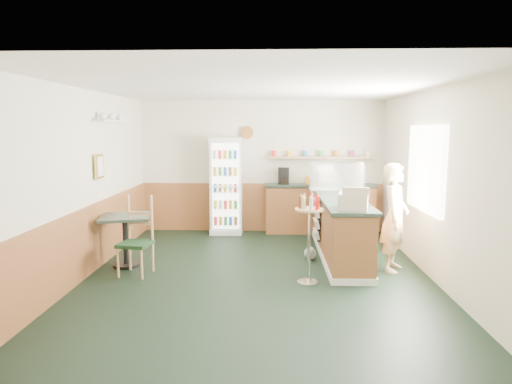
{
  "coord_description": "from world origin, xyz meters",
  "views": [
    {
      "loc": [
        0.22,
        -6.43,
        2.13
      ],
      "look_at": [
        -0.03,
        0.6,
        1.15
      ],
      "focal_mm": 32.0,
      "sensor_mm": 36.0,
      "label": 1
    }
  ],
  "objects_px": {
    "condiment_stand": "(309,226)",
    "cafe_chair": "(137,233)",
    "display_case": "(336,178)",
    "cafe_table": "(125,231)",
    "drinks_fridge": "(226,186)",
    "shopkeeper": "(395,218)",
    "cash_register": "(353,201)"
  },
  "relations": [
    {
      "from": "display_case",
      "to": "cafe_table",
      "type": "bearing_deg",
      "value": -160.23
    },
    {
      "from": "condiment_stand",
      "to": "cafe_chair",
      "type": "relative_size",
      "value": 1.06
    },
    {
      "from": "drinks_fridge",
      "to": "cafe_chair",
      "type": "relative_size",
      "value": 1.69
    },
    {
      "from": "shopkeeper",
      "to": "cafe_table",
      "type": "bearing_deg",
      "value": 112.39
    },
    {
      "from": "cash_register",
      "to": "cafe_table",
      "type": "height_order",
      "value": "cash_register"
    },
    {
      "from": "display_case",
      "to": "condiment_stand",
      "type": "xyz_separation_m",
      "value": [
        -0.62,
        -1.91,
        -0.47
      ]
    },
    {
      "from": "cafe_chair",
      "to": "shopkeeper",
      "type": "bearing_deg",
      "value": 13.43
    },
    {
      "from": "cash_register",
      "to": "cafe_table",
      "type": "xyz_separation_m",
      "value": [
        -3.4,
        0.51,
        -0.56
      ]
    },
    {
      "from": "condiment_stand",
      "to": "cafe_chair",
      "type": "distance_m",
      "value": 2.54
    },
    {
      "from": "display_case",
      "to": "cash_register",
      "type": "distance_m",
      "value": 1.74
    },
    {
      "from": "display_case",
      "to": "shopkeeper",
      "type": "distance_m",
      "value": 1.54
    },
    {
      "from": "shopkeeper",
      "to": "condiment_stand",
      "type": "relative_size",
      "value": 1.33
    },
    {
      "from": "drinks_fridge",
      "to": "shopkeeper",
      "type": "height_order",
      "value": "drinks_fridge"
    },
    {
      "from": "condiment_stand",
      "to": "cafe_chair",
      "type": "xyz_separation_m",
      "value": [
        -2.5,
        0.37,
        -0.2
      ]
    },
    {
      "from": "cafe_chair",
      "to": "condiment_stand",
      "type": "bearing_deg",
      "value": 1.35
    },
    {
      "from": "cash_register",
      "to": "shopkeeper",
      "type": "height_order",
      "value": "shopkeeper"
    },
    {
      "from": "drinks_fridge",
      "to": "cafe_table",
      "type": "bearing_deg",
      "value": -119.68
    },
    {
      "from": "condiment_stand",
      "to": "cafe_table",
      "type": "relative_size",
      "value": 1.39
    },
    {
      "from": "shopkeeper",
      "to": "cafe_chair",
      "type": "distance_m",
      "value": 3.84
    },
    {
      "from": "display_case",
      "to": "cafe_chair",
      "type": "bearing_deg",
      "value": -153.67
    },
    {
      "from": "cafe_table",
      "to": "display_case",
      "type": "bearing_deg",
      "value": 19.77
    },
    {
      "from": "drinks_fridge",
      "to": "condiment_stand",
      "type": "distance_m",
      "value": 3.37
    },
    {
      "from": "cash_register",
      "to": "shopkeeper",
      "type": "relative_size",
      "value": 0.26
    },
    {
      "from": "cash_register",
      "to": "condiment_stand",
      "type": "relative_size",
      "value": 0.34
    },
    {
      "from": "drinks_fridge",
      "to": "cash_register",
      "type": "height_order",
      "value": "drinks_fridge"
    },
    {
      "from": "drinks_fridge",
      "to": "condiment_stand",
      "type": "bearing_deg",
      "value": -64.68
    },
    {
      "from": "cafe_table",
      "to": "condiment_stand",
      "type": "bearing_deg",
      "value": -13.95
    },
    {
      "from": "cash_register",
      "to": "cafe_chair",
      "type": "bearing_deg",
      "value": -170.56
    },
    {
      "from": "display_case",
      "to": "cafe_table",
      "type": "relative_size",
      "value": 1.06
    },
    {
      "from": "drinks_fridge",
      "to": "cafe_chair",
      "type": "xyz_separation_m",
      "value": [
        -1.06,
        -2.67,
        -0.37
      ]
    },
    {
      "from": "drinks_fridge",
      "to": "display_case",
      "type": "distance_m",
      "value": 2.37
    },
    {
      "from": "display_case",
      "to": "condiment_stand",
      "type": "distance_m",
      "value": 2.06
    }
  ]
}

